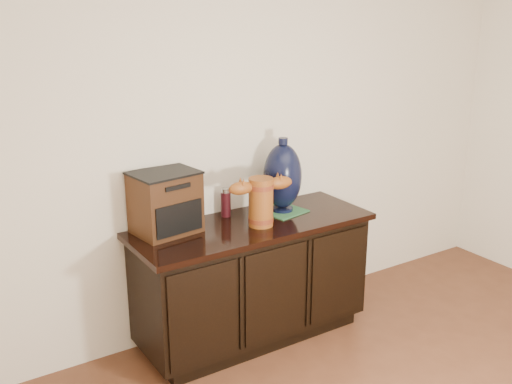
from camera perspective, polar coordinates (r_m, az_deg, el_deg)
sideboard at (r=3.68m, az=-0.36°, el=-8.35°), size 1.46×0.56×0.75m
terracotta_vessel at (r=3.44m, az=0.47°, el=-0.67°), size 0.41×0.16×0.29m
tv_radio at (r=3.38m, az=-8.63°, el=-0.98°), size 0.39×0.33×0.35m
green_mat at (r=3.73m, az=2.50°, el=-1.80°), size 0.29×0.29×0.01m
lamp_base at (r=3.66m, az=2.55°, el=1.49°), size 0.28×0.28×0.46m
spray_can at (r=3.62m, az=-2.90°, el=-1.00°), size 0.06×0.06×0.18m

